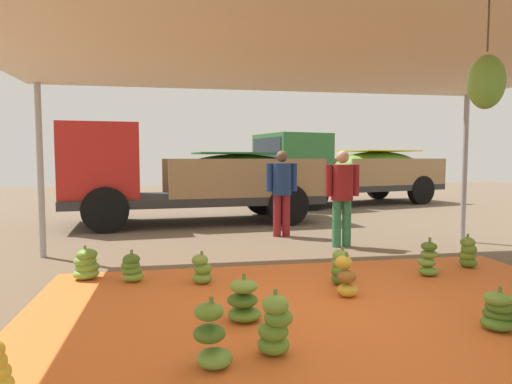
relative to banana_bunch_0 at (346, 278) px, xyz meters
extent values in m
plane|color=brown|center=(-0.27, 2.59, -0.23)|extent=(40.00, 40.00, 0.00)
cube|color=orange|center=(-0.27, -0.41, -0.22)|extent=(6.56, 4.15, 0.01)
cylinder|color=#9EA0A5|center=(-4.07, 2.89, 1.18)|extent=(0.10, 0.10, 2.82)
cylinder|color=#9EA0A5|center=(3.53, 2.89, 1.18)|extent=(0.10, 0.10, 2.82)
cube|color=beige|center=(-0.27, -0.41, 2.62)|extent=(8.00, 7.00, 0.06)
cylinder|color=#4C422D|center=(0.12, -2.12, 2.34)|extent=(0.01, 0.01, 0.49)
ellipsoid|color=#6B9E38|center=(0.12, -2.12, 1.90)|extent=(0.24, 0.24, 0.36)
ellipsoid|color=gold|center=(0.01, -0.01, -0.14)|extent=(0.32, 0.32, 0.15)
ellipsoid|color=#996628|center=(0.00, -0.01, 0.02)|extent=(0.26, 0.26, 0.15)
ellipsoid|color=gold|center=(-0.02, 0.03, 0.18)|extent=(0.24, 0.24, 0.15)
cylinder|color=olive|center=(0.00, 0.01, 0.24)|extent=(0.04, 0.04, 0.12)
ellipsoid|color=#75A83D|center=(-2.49, 1.09, -0.15)|extent=(0.38, 0.38, 0.14)
ellipsoid|color=#518428|center=(-2.51, 1.09, -0.07)|extent=(0.32, 0.32, 0.14)
ellipsoid|color=#518428|center=(-2.52, 1.09, 0.00)|extent=(0.29, 0.29, 0.14)
ellipsoid|color=#477523|center=(-2.51, 1.08, 0.08)|extent=(0.30, 0.30, 0.14)
cylinder|color=olive|center=(-2.51, 1.11, 0.14)|extent=(0.04, 0.04, 0.12)
ellipsoid|color=#6B9E38|center=(-1.61, 0.84, -0.14)|extent=(0.34, 0.34, 0.15)
ellipsoid|color=#60932D|center=(-1.60, 0.84, -0.03)|extent=(0.26, 0.26, 0.15)
ellipsoid|color=#75A83D|center=(-1.64, 0.84, 0.08)|extent=(0.30, 0.30, 0.15)
cylinder|color=olive|center=(-1.62, 0.83, 0.14)|extent=(0.04, 0.04, 0.12)
ellipsoid|color=#6B9E38|center=(-1.66, -1.50, -0.15)|extent=(0.37, 0.37, 0.14)
ellipsoid|color=#477523|center=(-1.70, -1.46, 0.03)|extent=(0.36, 0.36, 0.14)
ellipsoid|color=#60932D|center=(-1.70, -1.47, 0.21)|extent=(0.32, 0.32, 0.14)
cylinder|color=olive|center=(-1.68, -1.48, 0.27)|extent=(0.04, 0.04, 0.12)
ellipsoid|color=#518428|center=(2.30, 1.00, -0.14)|extent=(0.33, 0.33, 0.16)
ellipsoid|color=#60932D|center=(2.28, 0.99, -0.04)|extent=(0.33, 0.33, 0.16)
ellipsoid|color=#60932D|center=(2.28, 0.96, 0.06)|extent=(0.27, 0.27, 0.16)
ellipsoid|color=#6B9E38|center=(2.26, 0.97, 0.16)|extent=(0.29, 0.29, 0.16)
cylinder|color=olive|center=(2.27, 0.99, 0.22)|extent=(0.04, 0.04, 0.12)
ellipsoid|color=#60932D|center=(1.46, 0.67, -0.16)|extent=(0.37, 0.37, 0.12)
ellipsoid|color=#75A83D|center=(1.46, 0.72, -0.04)|extent=(0.34, 0.34, 0.12)
ellipsoid|color=#75A83D|center=(1.49, 0.72, 0.07)|extent=(0.31, 0.31, 0.12)
ellipsoid|color=#477523|center=(1.47, 0.69, 0.19)|extent=(0.30, 0.30, 0.12)
cylinder|color=olive|center=(1.48, 0.70, 0.25)|extent=(0.04, 0.04, 0.12)
ellipsoid|color=#75A83D|center=(-3.12, 1.33, -0.14)|extent=(0.43, 0.43, 0.15)
ellipsoid|color=#6B9E38|center=(-3.11, 1.34, -0.06)|extent=(0.42, 0.42, 0.15)
ellipsoid|color=#6B9E38|center=(-3.13, 1.34, 0.03)|extent=(0.39, 0.39, 0.15)
ellipsoid|color=#60932D|center=(-3.11, 1.34, 0.11)|extent=(0.31, 0.31, 0.15)
cylinder|color=olive|center=(-3.13, 1.35, 0.17)|extent=(0.04, 0.04, 0.12)
ellipsoid|color=#477523|center=(0.12, 0.47, -0.14)|extent=(0.35, 0.35, 0.16)
ellipsoid|color=#518428|center=(0.11, 0.47, -0.04)|extent=(0.31, 0.31, 0.16)
ellipsoid|color=#75A83D|center=(0.12, 0.49, 0.05)|extent=(0.28, 0.28, 0.16)
ellipsoid|color=#75A83D|center=(0.12, 0.48, 0.15)|extent=(0.23, 0.23, 0.16)
cylinder|color=olive|center=(0.13, 0.47, 0.21)|extent=(0.04, 0.04, 0.12)
ellipsoid|color=#60932D|center=(-1.17, -1.35, -0.14)|extent=(0.36, 0.36, 0.16)
ellipsoid|color=#60932D|center=(-1.17, -1.36, -0.02)|extent=(0.35, 0.35, 0.16)
ellipsoid|color=#60932D|center=(-1.13, -1.38, 0.09)|extent=(0.33, 0.33, 0.16)
ellipsoid|color=#75A83D|center=(-1.16, -1.40, 0.21)|extent=(0.29, 0.29, 0.16)
cylinder|color=olive|center=(-1.16, -1.37, 0.27)|extent=(0.04, 0.04, 0.12)
ellipsoid|color=#60932D|center=(-1.28, -0.56, -0.15)|extent=(0.47, 0.47, 0.13)
ellipsoid|color=#477523|center=(-1.30, -0.57, -0.01)|extent=(0.43, 0.43, 0.13)
ellipsoid|color=#75A83D|center=(-1.29, -0.58, 0.14)|extent=(0.37, 0.37, 0.13)
cylinder|color=olive|center=(-1.29, -0.57, 0.20)|extent=(0.04, 0.04, 0.12)
ellipsoid|color=#518428|center=(1.01, -1.23, -0.15)|extent=(0.36, 0.36, 0.13)
ellipsoid|color=#477523|center=(1.05, -1.19, -0.08)|extent=(0.33, 0.33, 0.13)
ellipsoid|color=#477523|center=(1.04, -1.21, 0.00)|extent=(0.27, 0.27, 0.13)
ellipsoid|color=#6B9E38|center=(1.01, -1.21, 0.07)|extent=(0.33, 0.33, 0.13)
cylinder|color=olive|center=(1.03, -1.22, 0.13)|extent=(0.04, 0.04, 0.12)
cube|color=#2D2D2D|center=(-1.44, 6.44, 0.37)|extent=(6.27, 2.84, 0.20)
cube|color=red|center=(-3.63, 6.26, 1.32)|extent=(1.88, 2.29, 1.70)
cube|color=#232D38|center=(-4.49, 6.19, 1.66)|extent=(0.18, 1.87, 0.75)
cube|color=#99754C|center=(-0.19, 5.41, 0.92)|extent=(3.78, 0.40, 0.90)
cube|color=#99754C|center=(-0.38, 7.67, 0.92)|extent=(3.78, 0.40, 0.90)
cube|color=#99754C|center=(1.56, 6.70, 0.92)|extent=(0.28, 2.34, 0.90)
ellipsoid|color=#75A83D|center=(-0.29, 6.54, 0.98)|extent=(3.48, 2.24, 1.02)
cube|color=#237533|center=(-0.29, 6.54, 1.51)|extent=(2.41, 1.96, 0.04)
cylinder|color=black|center=(-3.42, 5.20, 0.27)|extent=(1.02, 0.36, 1.00)
cylinder|color=black|center=(-3.60, 7.34, 0.27)|extent=(1.02, 0.36, 1.00)
cylinder|color=black|center=(0.71, 5.55, 0.27)|extent=(1.02, 0.36, 1.00)
cylinder|color=black|center=(0.53, 7.68, 0.27)|extent=(1.02, 0.36, 1.00)
cube|color=#2D2D2D|center=(4.14, 10.09, 0.37)|extent=(6.92, 4.00, 0.20)
cube|color=#2D6B33|center=(1.86, 9.51, 1.32)|extent=(2.33, 2.64, 1.70)
cube|color=#232D38|center=(0.97, 9.28, 1.66)|extent=(0.51, 1.91, 0.75)
cube|color=#99754C|center=(5.63, 9.25, 0.92)|extent=(3.93, 1.08, 0.90)
cube|color=#99754C|center=(5.04, 11.55, 0.92)|extent=(3.93, 1.08, 0.90)
cube|color=#99754C|center=(7.25, 10.89, 0.92)|extent=(0.69, 2.40, 0.90)
ellipsoid|color=#6B9E38|center=(5.34, 10.40, 1.05)|extent=(3.96, 2.88, 1.16)
cube|color=yellow|center=(5.34, 10.40, 1.65)|extent=(2.81, 2.41, 0.04)
cylinder|color=black|center=(2.27, 8.45, 0.27)|extent=(1.04, 0.52, 1.00)
cylinder|color=black|center=(1.71, 10.63, 0.27)|extent=(1.04, 0.52, 1.00)
cylinder|color=black|center=(6.56, 9.55, 0.27)|extent=(1.04, 0.52, 1.00)
cylinder|color=black|center=(6.00, 11.74, 0.27)|extent=(1.04, 0.52, 1.00)
cylinder|color=maroon|center=(0.12, 4.10, 0.20)|extent=(0.16, 0.16, 0.86)
cylinder|color=maroon|center=(0.32, 4.10, 0.20)|extent=(0.16, 0.16, 0.86)
cylinder|color=navy|center=(0.22, 4.10, 0.96)|extent=(0.40, 0.40, 0.65)
cylinder|color=navy|center=(-0.04, 4.10, 0.99)|extent=(0.13, 0.13, 0.58)
cylinder|color=navy|center=(0.48, 4.10, 0.99)|extent=(0.13, 0.13, 0.58)
sphere|color=brown|center=(0.22, 4.10, 1.42)|extent=(0.23, 0.23, 0.23)
cylinder|color=#337A4C|center=(0.95, 2.85, 0.20)|extent=(0.16, 0.16, 0.86)
cylinder|color=#337A4C|center=(1.14, 2.85, 0.20)|extent=(0.16, 0.16, 0.86)
cylinder|color=maroon|center=(1.04, 2.85, 0.95)|extent=(0.39, 0.39, 0.64)
cylinder|color=maroon|center=(0.78, 2.85, 0.99)|extent=(0.12, 0.12, 0.57)
cylinder|color=maroon|center=(1.30, 2.85, 0.99)|extent=(0.12, 0.12, 0.57)
sphere|color=tan|center=(1.04, 2.85, 1.41)|extent=(0.23, 0.23, 0.23)
camera|label=1|loc=(-1.95, -4.85, 1.39)|focal=31.52mm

